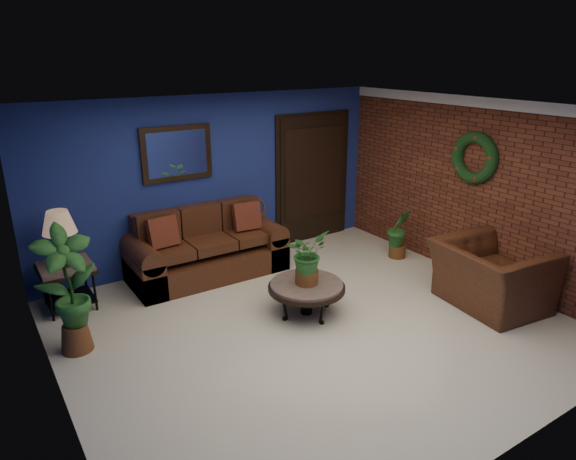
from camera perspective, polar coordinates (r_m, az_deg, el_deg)
floor at (r=6.18m, az=2.85°, el=-10.52°), size 5.50×5.50×0.00m
wall_back at (r=7.74m, az=-7.97°, el=5.51°), size 5.50×0.04×2.50m
wall_left at (r=4.70m, az=-25.27°, el=-5.44°), size 0.04×5.00×2.50m
wall_right_brick at (r=7.56m, az=20.19°, el=4.17°), size 0.04×5.00×2.50m
ceiling at (r=5.39m, az=3.29°, el=13.20°), size 5.50×5.00×0.02m
crown_molding at (r=7.34m, az=21.12°, el=13.05°), size 0.03×5.00×0.14m
wall_mirror at (r=7.38m, az=-12.24°, el=8.32°), size 1.02×0.06×0.77m
closet_door at (r=8.63m, az=2.76°, el=5.74°), size 1.44×0.06×2.18m
wreath at (r=7.45m, az=20.00°, el=7.54°), size 0.16×0.72×0.72m
sofa at (r=7.49m, az=-9.16°, el=-2.48°), size 2.19×0.95×0.99m
coffee_table at (r=6.28m, az=2.08°, el=-6.40°), size 0.94×0.94×0.40m
end_table at (r=6.94m, az=-23.38°, el=-4.59°), size 0.64×0.64×0.59m
table_lamp at (r=6.75m, az=-24.02°, el=-0.15°), size 0.40×0.40×0.67m
side_chair at (r=7.84m, az=-3.20°, el=0.44°), size 0.44×0.44×0.96m
armchair at (r=6.92m, az=21.58°, el=-4.76°), size 1.24×1.38×0.81m
coffee_plant at (r=6.11m, az=2.13°, el=-2.86°), size 0.59×0.55×0.66m
floor_plant at (r=8.13m, az=12.19°, el=-0.26°), size 0.43×0.38×0.80m
tall_plant at (r=5.82m, az=-23.23°, el=-5.73°), size 0.67×0.50×1.42m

